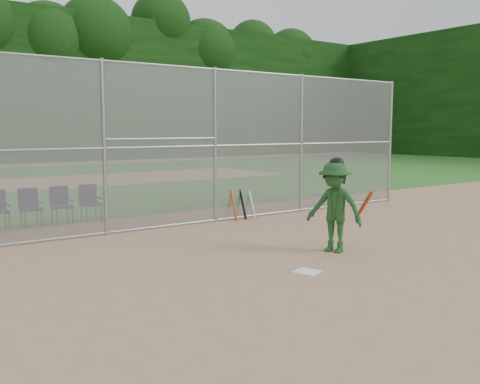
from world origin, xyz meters
TOP-DOWN VIEW (x-y plane):
  - ground at (0.00, 0.00)m, footprint 100.00×100.00m
  - grass_strip at (0.00, 18.00)m, footprint 100.00×100.00m
  - dirt_patch_far at (0.00, 18.00)m, footprint 24.00×24.00m
  - backstop_fence at (0.00, 5.00)m, footprint 16.09×0.09m
  - treeline at (0.00, 20.00)m, footprint 81.00×60.00m
  - home_plate at (-0.46, -0.10)m, footprint 0.52×0.52m
  - batter_at_plate at (1.02, 0.72)m, footprint 1.04×1.37m
  - water_cooler at (5.23, 5.54)m, footprint 0.31×0.31m
  - spare_bats at (1.81, 4.89)m, footprint 0.66×0.37m
  - chair_4 at (-3.15, 7.02)m, footprint 0.54×0.52m
  - chair_5 at (-2.38, 7.02)m, footprint 0.54×0.52m
  - chair_6 at (-1.62, 7.02)m, footprint 0.54×0.52m

SIDE VIEW (x-z plane):
  - ground at x=0.00m, z-range 0.00..0.00m
  - grass_strip at x=0.00m, z-range 0.01..0.01m
  - dirt_patch_far at x=0.00m, z-range 0.01..0.01m
  - home_plate at x=-0.46m, z-range 0.00..0.02m
  - water_cooler at x=5.23m, z-range 0.00..0.39m
  - spare_bats at x=1.81m, z-range 0.00..0.82m
  - chair_4 at x=-3.15m, z-range 0.00..0.96m
  - chair_5 at x=-2.38m, z-range 0.00..0.96m
  - chair_6 at x=-1.62m, z-range 0.00..0.96m
  - batter_at_plate at x=1.02m, z-range -0.03..1.86m
  - backstop_fence at x=0.00m, z-range 0.07..4.07m
  - treeline at x=0.00m, z-range 0.00..11.00m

